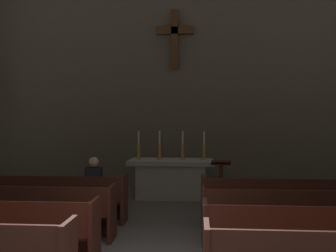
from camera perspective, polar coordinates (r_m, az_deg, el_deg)
pew_left_row_4 at (r=8.44m, az=-20.21°, el=-9.91°), size 4.06×0.50×0.95m
pew_right_row_3 at (r=6.95m, az=22.39°, el=-12.39°), size 4.06×0.50×0.95m
pew_right_row_4 at (r=7.98m, az=19.89°, el=-10.56°), size 4.06×0.50×0.95m
altar at (r=10.06m, az=0.46°, el=-7.66°), size 2.20×0.90×1.01m
candlestick_outer_left at (r=10.06m, az=-4.38°, el=-3.55°), size 0.16×0.16×0.74m
candlestick_inner_left at (r=9.99m, az=-1.26°, el=-3.58°), size 0.16×0.16×0.74m
candlestick_inner_right at (r=9.95m, az=2.19°, el=-3.61°), size 0.16×0.16×0.74m
candlestick_outer_right at (r=9.95m, az=5.36°, el=-3.61°), size 0.16×0.16×0.74m
apse_with_cross at (r=11.87m, az=1.06°, el=10.59°), size 12.56×0.46×8.02m
lectern at (r=8.87m, az=7.83°, el=-8.82°), size 0.44×0.36×1.15m
lone_worshipper at (r=7.96m, az=-10.78°, el=-8.95°), size 0.32×0.43×1.32m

